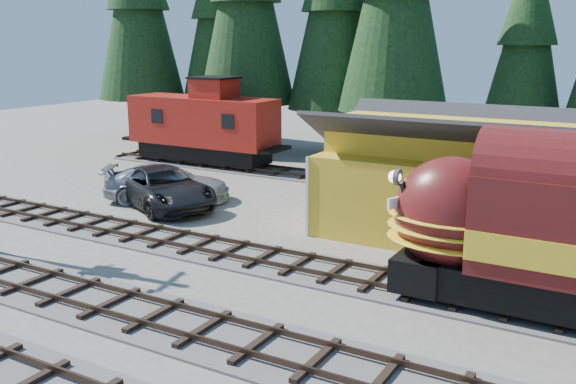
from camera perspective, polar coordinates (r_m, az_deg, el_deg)
The scene contains 6 objects.
ground at distance 18.31m, azimuth 7.24°, elevation -12.85°, with size 120.00×120.00×0.00m, color #6B665B.
track_spur at distance 37.81m, azimuth 3.94°, elevation 1.19°, with size 32.00×3.20×0.33m.
depot at distance 26.94m, azimuth 16.18°, elevation 1.98°, with size 12.80×7.00×5.30m.
caboose at distance 42.26m, azimuth -7.54°, elevation 5.94°, with size 10.20×2.96×5.30m.
pickup_truck_a at distance 32.04m, azimuth -11.07°, elevation 0.40°, with size 3.23×7.00×1.95m, color black.
pickup_truck_b at distance 33.18m, azimuth -10.72°, elevation 0.76°, with size 2.57×6.31×1.83m, color #A3A6AB.
Camera 1 is at (6.19, -15.21, 8.09)m, focal length 40.00 mm.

